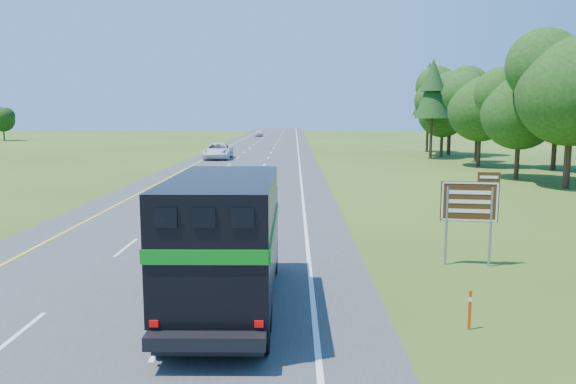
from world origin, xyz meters
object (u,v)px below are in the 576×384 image
horse_truck (227,238)px  far_car (259,133)px  exit_sign (470,205)px  white_suv (218,151)px

horse_truck → far_car: bearing=93.0°
far_car → exit_sign: bearing=-85.8°
exit_sign → white_suv: bearing=116.9°
white_suv → far_car: white_suv is taller
horse_truck → exit_sign: 9.31m
horse_truck → white_suv: bearing=97.8°
horse_truck → far_car: (-6.13, 111.86, -1.28)m
horse_truck → exit_sign: horse_truck is taller
far_car → white_suv: bearing=-94.3°
white_suv → far_car: (0.94, 61.51, -0.20)m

